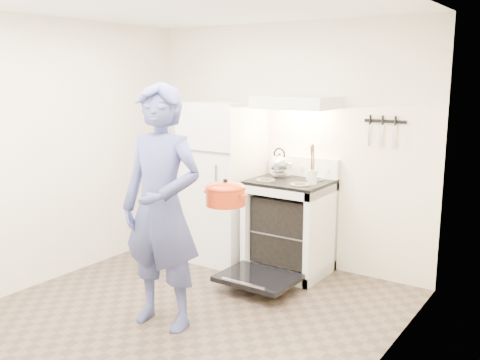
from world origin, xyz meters
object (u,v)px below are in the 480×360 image
(stove_body, at_px, (289,228))
(dutch_oven, at_px, (225,196))
(tea_kettle, at_px, (279,163))
(refrigerator, at_px, (223,182))
(person, at_px, (162,208))

(stove_body, height_order, dutch_oven, dutch_oven)
(stove_body, bearing_deg, tea_kettle, 155.33)
(refrigerator, relative_size, person, 0.89)
(tea_kettle, distance_m, dutch_oven, 1.34)
(stove_body, distance_m, tea_kettle, 0.67)
(dutch_oven, bearing_deg, tea_kettle, 101.55)
(refrigerator, bearing_deg, dutch_oven, -53.20)
(stove_body, bearing_deg, refrigerator, -178.23)
(stove_body, relative_size, dutch_oven, 2.41)
(refrigerator, height_order, person, person)
(tea_kettle, height_order, dutch_oven, tea_kettle)
(person, relative_size, dutch_oven, 5.03)
(stove_body, bearing_deg, dutch_oven, -85.72)
(refrigerator, height_order, stove_body, refrigerator)
(tea_kettle, height_order, person, person)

